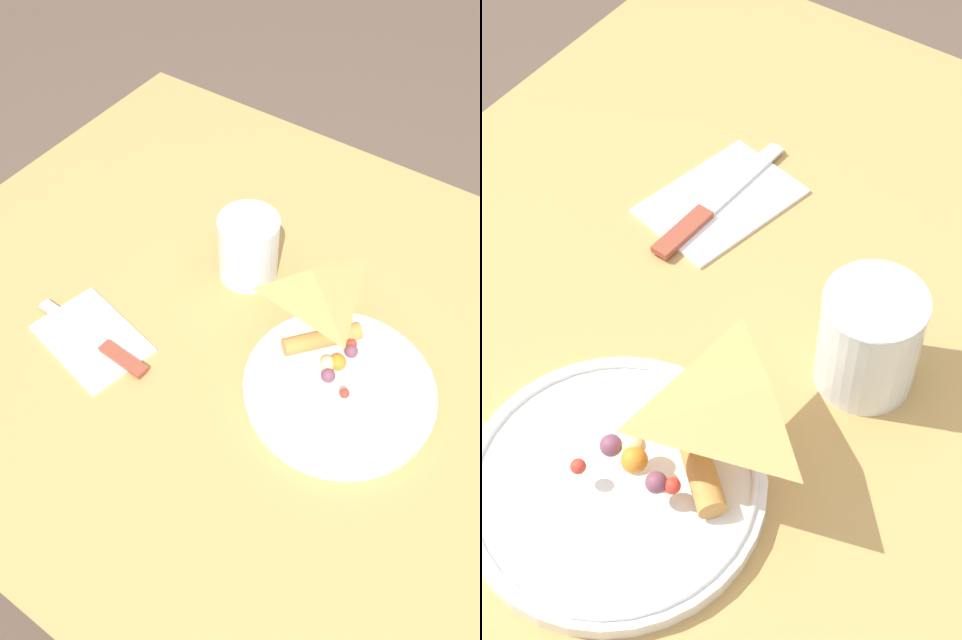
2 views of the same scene
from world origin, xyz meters
The scene contains 5 objects.
dining_table centered at (0.00, 0.00, 0.66)m, with size 1.22×0.89×0.76m.
plate_pizza centered at (-0.07, 0.03, 0.78)m, with size 0.25×0.25×0.05m.
milk_glass centered at (0.15, -0.08, 0.81)m, with size 0.09×0.09×0.11m.
napkin_folded centered at (0.25, 0.15, 0.76)m, with size 0.17×0.14×0.00m.
butter_knife centered at (0.24, 0.15, 0.77)m, with size 0.20×0.03×0.01m.
Camera 2 is at (-0.34, -0.26, 1.47)m, focal length 55.00 mm.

